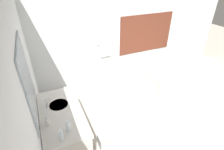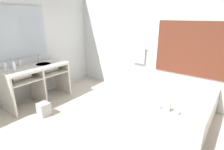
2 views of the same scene
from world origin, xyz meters
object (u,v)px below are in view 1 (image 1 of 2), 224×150
object	(u,v)px
soap_dispenser	(47,122)
waste_bin	(104,141)
bathtub	(158,73)
water_bottle_2	(61,135)
water_bottle_1	(68,126)

from	to	relation	value
soap_dispenser	waste_bin	xyz separation A→B (m)	(0.86, -0.08, -0.79)
bathtub	water_bottle_2	xyz separation A→B (m)	(-2.93, -1.65, 0.64)
water_bottle_2	waste_bin	xyz separation A→B (m)	(0.71, 0.27, -0.81)
water_bottle_1	soap_dispenser	size ratio (longest dim) A/B	1.28
soap_dispenser	waste_bin	distance (m)	1.17
water_bottle_2	soap_dispenser	xyz separation A→B (m)	(-0.15, 0.35, -0.02)
water_bottle_1	soap_dispenser	distance (m)	0.36
soap_dispenser	bathtub	bearing A→B (deg)	22.97
water_bottle_1	water_bottle_2	bearing A→B (deg)	-136.52
water_bottle_2	water_bottle_1	bearing A→B (deg)	43.48
bathtub	soap_dispenser	bearing A→B (deg)	-157.03
bathtub	water_bottle_1	world-z (taller)	water_bottle_1
waste_bin	bathtub	bearing A→B (deg)	32.04
water_bottle_1	waste_bin	distance (m)	1.02
water_bottle_2	soap_dispenser	distance (m)	0.38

